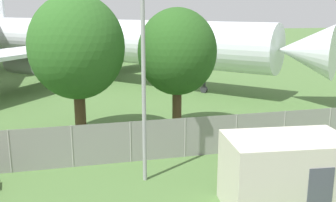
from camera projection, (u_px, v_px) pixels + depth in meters
perimeter_fence at (131, 142)px, 17.58m from camera, size 56.07×0.07×1.89m
airplane at (98, 40)px, 37.42m from camera, size 32.15×33.01×11.55m
portable_cabin at (285, 173)px, 13.39m from camera, size 4.32×2.81×2.57m
tree_left_of_cabin at (77, 47)px, 19.91m from camera, size 4.88×4.88×7.55m
tree_behind_benches at (177, 52)px, 21.05m from camera, size 4.25×4.25×6.85m
light_mast at (143, 62)px, 14.82m from camera, size 0.44×0.44×7.86m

